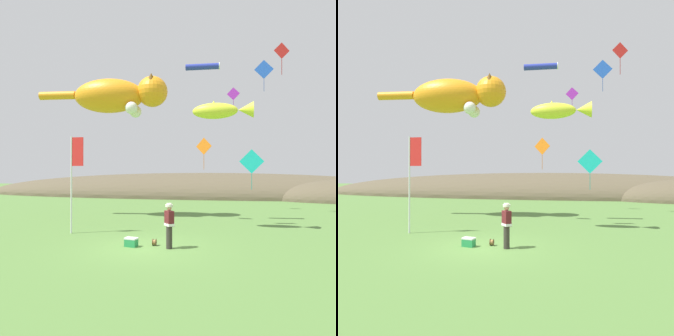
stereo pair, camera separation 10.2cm
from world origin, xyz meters
TOP-DOWN VIEW (x-y plane):
  - ground_plane at (0.00, 0.00)m, footprint 120.00×120.00m
  - distant_hill_ridge at (2.78, 27.99)m, footprint 60.29×16.40m
  - festival_attendant at (0.80, 0.04)m, footprint 0.46×0.49m
  - kite_spool at (0.10, 0.46)m, footprint 0.14×0.27m
  - picnic_cooler at (-0.77, 0.10)m, footprint 0.54×0.42m
  - festival_banner_pole at (-4.34, 2.28)m, footprint 0.66×0.08m
  - kite_giant_cat at (-4.11, 8.07)m, footprint 8.70×2.85m
  - kite_fish_windsock at (2.73, 4.55)m, footprint 3.14×0.93m
  - kite_tube_streamer at (1.58, 6.93)m, footprint 2.05×0.49m
  - kite_diamond_blue at (5.51, 11.31)m, footprint 1.34×0.06m
  - kite_diamond_teal at (4.34, 6.38)m, footprint 1.37×0.10m
  - kite_diamond_violet at (3.41, 12.90)m, footprint 0.98×0.17m
  - kite_diamond_red at (6.00, 6.56)m, footprint 0.89×0.29m
  - kite_diamond_orange at (1.56, 7.68)m, footprint 0.99×0.42m

SIDE VIEW (x-z plane):
  - ground_plane at x=0.00m, z-range 0.00..0.00m
  - distant_hill_ridge at x=2.78m, z-range -2.84..2.84m
  - kite_spool at x=0.10m, z-range 0.00..0.27m
  - picnic_cooler at x=-0.77m, z-range 0.00..0.36m
  - festival_attendant at x=0.80m, z-range 0.07..1.84m
  - festival_banner_pole at x=-4.34m, z-range 0.73..5.47m
  - kite_diamond_teal at x=4.34m, z-range 2.43..4.71m
  - kite_diamond_orange at x=1.56m, z-range 3.57..5.54m
  - kite_fish_windsock at x=2.73m, z-range 5.69..6.66m
  - kite_giant_cat at x=-4.11m, z-range 6.70..9.34m
  - kite_diamond_violet at x=3.41m, z-range 8.00..9.89m
  - kite_tube_streamer at x=1.58m, z-range 9.05..9.49m
  - kite_diamond_red at x=6.00m, z-range 8.85..10.68m
  - kite_diamond_blue at x=5.51m, z-range 9.09..11.33m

